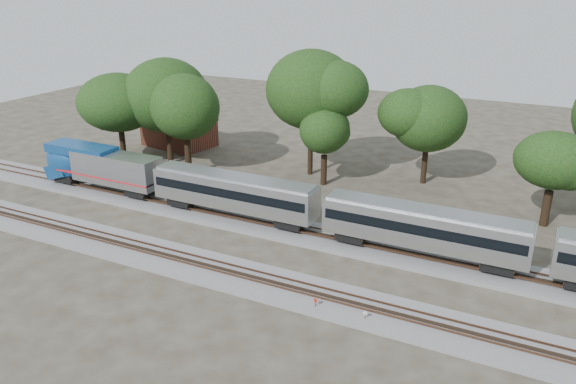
# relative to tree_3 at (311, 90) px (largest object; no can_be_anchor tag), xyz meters

# --- Properties ---
(ground) EXTENTS (160.00, 160.00, 0.00)m
(ground) POSITION_rel_tree_3_xyz_m (7.09, -22.72, -10.77)
(ground) COLOR #383328
(ground) RESTS_ON ground
(track_far) EXTENTS (160.00, 5.00, 0.73)m
(track_far) POSITION_rel_tree_3_xyz_m (7.09, -16.72, -10.57)
(track_far) COLOR slate
(track_far) RESTS_ON ground
(track_near) EXTENTS (160.00, 5.00, 0.73)m
(track_near) POSITION_rel_tree_3_xyz_m (7.09, -26.72, -10.57)
(track_near) COLOR slate
(track_near) RESTS_ON ground
(switch_stand_red) EXTENTS (0.33, 0.15, 1.08)m
(switch_stand_red) POSITION_rel_tree_3_xyz_m (13.24, -28.33, -10.08)
(switch_stand_red) COLOR #512D19
(switch_stand_red) RESTS_ON ground
(switch_stand_white) EXTENTS (0.32, 0.06, 1.00)m
(switch_stand_white) POSITION_rel_tree_3_xyz_m (17.11, -28.20, -10.13)
(switch_stand_white) COLOR #512D19
(switch_stand_white) RESTS_ON ground
(switch_lever) EXTENTS (0.57, 0.46, 0.30)m
(switch_lever) POSITION_rel_tree_3_xyz_m (12.10, -27.90, -10.62)
(switch_lever) COLOR #512D19
(switch_lever) RESTS_ON ground
(brick_building) EXTENTS (10.82, 8.53, 4.67)m
(brick_building) POSITION_rel_tree_3_xyz_m (-22.68, 3.16, -8.42)
(brick_building) COLOR brown
(brick_building) RESTS_ON ground
(tree_0) EXTENTS (8.48, 8.48, 11.96)m
(tree_0) POSITION_rel_tree_3_xyz_m (-24.05, -7.26, -2.45)
(tree_0) COLOR black
(tree_0) RESTS_ON ground
(tree_1) EXTENTS (9.35, 9.35, 13.18)m
(tree_1) POSITION_rel_tree_3_xyz_m (-18.70, -4.21, -1.59)
(tree_1) COLOR black
(tree_1) RESTS_ON ground
(tree_2) EXTENTS (8.83, 8.83, 12.45)m
(tree_2) POSITION_rel_tree_3_xyz_m (-13.76, -6.90, -2.10)
(tree_2) COLOR black
(tree_2) RESTS_ON ground
(tree_3) EXTENTS (10.96, 10.96, 15.45)m
(tree_3) POSITION_rel_tree_3_xyz_m (0.00, 0.00, 0.00)
(tree_3) COLOR black
(tree_3) RESTS_ON ground
(tree_4) EXTENTS (6.94, 6.94, 9.78)m
(tree_4) POSITION_rel_tree_3_xyz_m (3.02, -2.71, -3.97)
(tree_4) COLOR black
(tree_4) RESTS_ON ground
(tree_5) EXTENTS (8.16, 8.16, 11.50)m
(tree_5) POSITION_rel_tree_3_xyz_m (13.69, 3.16, -2.77)
(tree_5) COLOR black
(tree_5) RESTS_ON ground
(tree_6) EXTENTS (7.03, 7.03, 9.91)m
(tree_6) POSITION_rel_tree_3_xyz_m (27.68, -3.80, -3.88)
(tree_6) COLOR black
(tree_6) RESTS_ON ground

